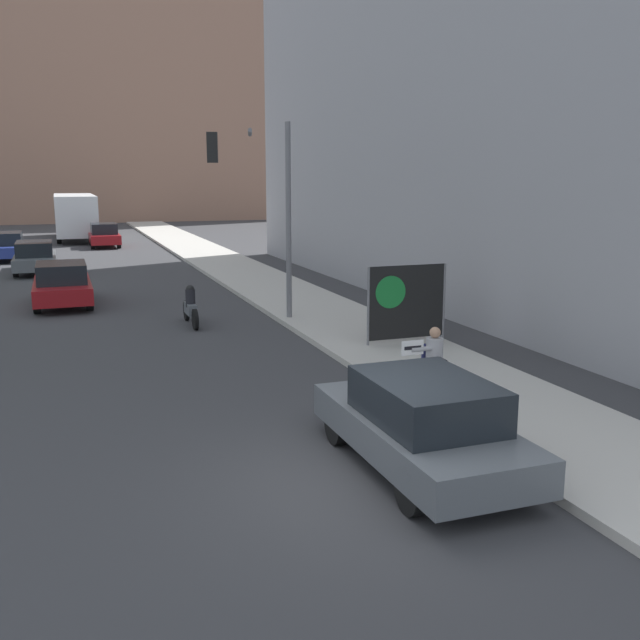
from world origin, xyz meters
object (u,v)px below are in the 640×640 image
object	(u,v)px
protest_banner	(406,302)
car_on_road_far_lane	(104,235)
parked_car_curbside	(422,423)
car_on_road_midblock	(35,257)
car_on_road_nearest	(62,284)
motorcycle_on_road	(190,307)
pedestrian_behind	(402,300)
seated_protester	(435,356)
car_on_road_distant	(6,246)
city_bus_on_road	(75,214)
traffic_light_pole	(260,189)

from	to	relation	value
protest_banner	car_on_road_far_lane	bearing A→B (deg)	100.26
parked_car_curbside	car_on_road_far_lane	distance (m)	37.11
parked_car_curbside	car_on_road_midblock	bearing A→B (deg)	102.94
car_on_road_nearest	protest_banner	bearing A→B (deg)	-49.25
motorcycle_on_road	car_on_road_midblock	bearing A→B (deg)	107.87
pedestrian_behind	car_on_road_midblock	size ratio (longest dim) A/B	0.34
seated_protester	car_on_road_distant	xyz separation A→B (m)	(-9.46, 28.31, -0.06)
parked_car_curbside	city_bus_on_road	distance (m)	43.60
car_on_road_distant	motorcycle_on_road	world-z (taller)	car_on_road_distant
protest_banner	motorcycle_on_road	distance (m)	6.58
seated_protester	pedestrian_behind	size ratio (longest dim) A/B	0.75
protest_banner	car_on_road_far_lane	world-z (taller)	protest_banner
car_on_road_midblock	car_on_road_far_lane	world-z (taller)	car_on_road_far_lane
parked_car_curbside	motorcycle_on_road	distance (m)	11.68
city_bus_on_road	car_on_road_midblock	bearing A→B (deg)	-97.10
seated_protester	car_on_road_nearest	world-z (taller)	car_on_road_nearest
seated_protester	car_on_road_nearest	bearing A→B (deg)	140.06
traffic_light_pole	pedestrian_behind	bearing A→B (deg)	-43.09
protest_banner	car_on_road_nearest	xyz separation A→B (m)	(-8.06, 9.35, -0.45)
car_on_road_midblock	city_bus_on_road	bearing A→B (deg)	82.90
car_on_road_nearest	car_on_road_midblock	distance (m)	9.45
seated_protester	pedestrian_behind	world-z (taller)	pedestrian_behind
car_on_road_midblock	seated_protester	bearing A→B (deg)	-70.59
car_on_road_nearest	car_on_road_far_lane	xyz separation A→B (m)	(2.61, 20.76, 0.00)
pedestrian_behind	motorcycle_on_road	bearing A→B (deg)	-20.33
protest_banner	car_on_road_far_lane	distance (m)	30.60
seated_protester	car_on_road_far_lane	distance (m)	34.09
traffic_light_pole	motorcycle_on_road	bearing A→B (deg)	171.11
protest_banner	parked_car_curbside	size ratio (longest dim) A/B	0.51
seated_protester	car_on_road_midblock	xyz separation A→B (m)	(-7.91, 22.45, -0.08)
protest_banner	car_on_road_distant	distance (m)	26.82
traffic_light_pole	city_bus_on_road	distance (m)	32.53
protest_banner	city_bus_on_road	world-z (taller)	city_bus_on_road
parked_car_curbside	car_on_road_distant	distance (m)	32.40
parked_car_curbside	motorcycle_on_road	world-z (taller)	parked_car_curbside
parked_car_curbside	car_on_road_distant	bearing A→B (deg)	103.29
car_on_road_far_lane	motorcycle_on_road	xyz separation A→B (m)	(0.85, -25.45, -0.20)
car_on_road_midblock	car_on_road_far_lane	bearing A→B (deg)	72.04
car_on_road_far_lane	city_bus_on_road	world-z (taller)	city_bus_on_road
parked_car_curbside	car_on_road_distant	size ratio (longest dim) A/B	0.93
city_bus_on_road	pedestrian_behind	bearing A→B (deg)	-77.90
traffic_light_pole	car_on_road_nearest	xyz separation A→B (m)	(-5.52, 5.01, -3.17)
car_on_road_midblock	motorcycle_on_road	size ratio (longest dim) A/B	2.29
parked_car_curbside	car_on_road_far_lane	world-z (taller)	car_on_road_far_lane
seated_protester	car_on_road_far_lane	bearing A→B (deg)	119.57
pedestrian_behind	car_on_road_midblock	xyz separation A→B (m)	(-9.74, 17.33, -0.25)
protest_banner	car_on_road_midblock	world-z (taller)	protest_banner
parked_car_curbside	car_on_road_midblock	distance (m)	26.34
pedestrian_behind	car_on_road_nearest	world-z (taller)	pedestrian_behind
pedestrian_behind	car_on_road_distant	distance (m)	25.79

